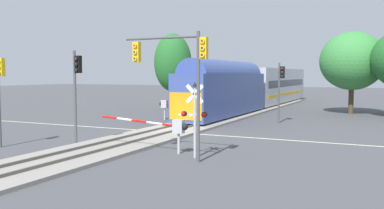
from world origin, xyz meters
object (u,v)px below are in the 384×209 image
at_px(crossing_gate_far, 170,105).
at_px(traffic_signal_far_side, 281,83).
at_px(crossing_gate_near, 169,126).
at_px(commuter_train, 257,86).
at_px(traffic_signal_median, 76,82).
at_px(oak_far_right, 352,61).
at_px(traffic_signal_near_right, 177,64).
at_px(oak_behind_train, 173,63).
at_px(traffic_signal_near_left, 0,84).
at_px(crossing_signal_mast, 195,112).

xyz_separation_m(crossing_gate_far, traffic_signal_far_side, (9.55, 1.99, 2.03)).
relative_size(crossing_gate_near, traffic_signal_far_side, 1.06).
bearing_deg(commuter_train, traffic_signal_median, -94.27).
relative_size(traffic_signal_far_side, oak_far_right, 0.60).
distance_m(crossing_gate_near, traffic_signal_median, 6.33).
height_order(crossing_gate_far, traffic_signal_far_side, traffic_signal_far_side).
distance_m(commuter_train, crossing_gate_far, 15.23).
relative_size(crossing_gate_far, traffic_signal_far_side, 1.11).
bearing_deg(crossing_gate_far, oak_far_right, 42.85).
relative_size(traffic_signal_near_right, oak_behind_train, 0.68).
xyz_separation_m(traffic_signal_near_left, oak_behind_train, (-3.93, 28.27, 1.93)).
relative_size(commuter_train, traffic_signal_median, 7.44).
distance_m(commuter_train, oak_behind_train, 10.46).
bearing_deg(traffic_signal_far_side, crossing_gate_near, -97.64).
relative_size(crossing_gate_far, oak_far_right, 0.66).
height_order(crossing_signal_mast, traffic_signal_near_left, traffic_signal_near_left).
distance_m(crossing_gate_near, crossing_gate_far, 15.77).
bearing_deg(crossing_signal_mast, commuter_train, 100.64).
bearing_deg(crossing_gate_near, traffic_signal_far_side, 82.36).
xyz_separation_m(traffic_signal_median, traffic_signal_near_right, (7.14, -1.09, 0.95)).
bearing_deg(oak_far_right, traffic_signal_median, -114.93).
bearing_deg(crossing_gate_far, traffic_signal_near_left, -96.98).
bearing_deg(crossing_gate_near, oak_behind_train, 117.54).
bearing_deg(crossing_signal_mast, traffic_signal_near_right, -121.88).
relative_size(crossing_gate_near, crossing_gate_far, 0.96).
bearing_deg(traffic_signal_near_left, traffic_signal_median, 32.69).
distance_m(crossing_gate_near, traffic_signal_far_side, 16.17).
bearing_deg(oak_behind_train, crossing_signal_mast, -60.04).
xyz_separation_m(crossing_gate_far, oak_far_right, (14.33, 13.30, 4.12)).
distance_m(commuter_train, traffic_signal_median, 29.08).
bearing_deg(commuter_train, crossing_signal_mast, -79.36).
bearing_deg(oak_far_right, crossing_gate_far, -137.15).
distance_m(crossing_signal_mast, traffic_signal_near_right, 2.55).
bearing_deg(commuter_train, crossing_gate_near, -82.58).
height_order(traffic_signal_median, traffic_signal_near_right, traffic_signal_near_right).
bearing_deg(crossing_gate_near, crossing_gate_far, 118.05).
height_order(traffic_signal_median, traffic_signal_near_left, traffic_signal_median).
bearing_deg(oak_far_right, traffic_signal_far_side, -112.94).
bearing_deg(oak_far_right, traffic_signal_near_left, -118.73).
xyz_separation_m(crossing_gate_near, traffic_signal_median, (-5.89, -0.36, 2.28)).
distance_m(crossing_gate_far, traffic_signal_near_right, 17.94).
bearing_deg(traffic_signal_median, oak_far_right, 65.07).
distance_m(oak_behind_train, oak_far_right, 20.35).
xyz_separation_m(oak_behind_train, oak_far_right, (20.29, 1.57, -0.00)).
xyz_separation_m(traffic_signal_far_side, traffic_signal_near_left, (-11.57, -18.54, 0.16)).
distance_m(traffic_signal_far_side, traffic_signal_near_left, 21.86).
distance_m(crossing_gate_near, oak_behind_train, 29.21).
xyz_separation_m(commuter_train, traffic_signal_near_left, (-5.71, -31.26, 0.82)).
xyz_separation_m(traffic_signal_near_right, oak_far_right, (5.68, 28.67, 0.87)).
height_order(crossing_gate_near, traffic_signal_near_right, traffic_signal_near_right).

